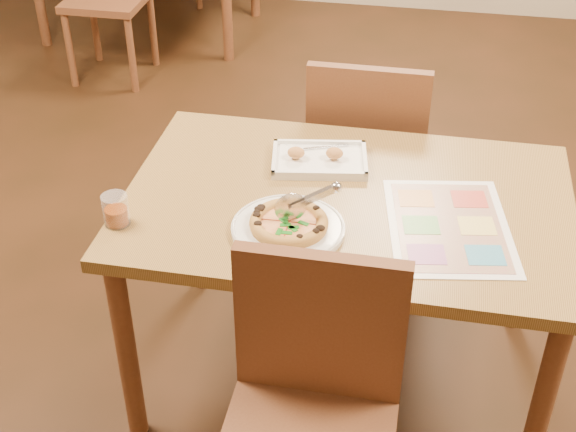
% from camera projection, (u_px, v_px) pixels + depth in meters
% --- Properties ---
extents(dining_table, '(1.30, 0.85, 0.72)m').
position_uv_depth(dining_table, '(347.00, 222.00, 2.38)').
color(dining_table, olive).
rests_on(dining_table, ground).
extents(chair_near, '(0.42, 0.42, 0.47)m').
position_uv_depth(chair_near, '(313.00, 387.00, 1.94)').
color(chair_near, brown).
rests_on(chair_near, ground).
extents(chair_far, '(0.42, 0.42, 0.47)m').
position_uv_depth(chair_far, '(367.00, 142.00, 2.91)').
color(chair_far, brown).
rests_on(chair_far, ground).
extents(plate, '(0.40, 0.40, 0.02)m').
position_uv_depth(plate, '(288.00, 228.00, 2.20)').
color(plate, silver).
rests_on(plate, dining_table).
extents(pizza, '(0.22, 0.22, 0.03)m').
position_uv_depth(pizza, '(289.00, 223.00, 2.18)').
color(pizza, '#CD9046').
rests_on(pizza, plate).
extents(pizza_cutter, '(0.16, 0.08, 0.10)m').
position_uv_depth(pizza_cutter, '(305.00, 201.00, 2.16)').
color(pizza_cutter, silver).
rests_on(pizza_cutter, pizza).
extents(appetizer_tray, '(0.32, 0.24, 0.06)m').
position_uv_depth(appetizer_tray, '(319.00, 160.00, 2.48)').
color(appetizer_tray, white).
rests_on(appetizer_tray, dining_table).
extents(glass_tumbler, '(0.07, 0.07, 0.09)m').
position_uv_depth(glass_tumbler, '(116.00, 212.00, 2.21)').
color(glass_tumbler, '#772E09').
rests_on(glass_tumbler, dining_table).
extents(menu, '(0.40, 0.51, 0.00)m').
position_uv_depth(menu, '(449.00, 226.00, 2.22)').
color(menu, white).
rests_on(menu, dining_table).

